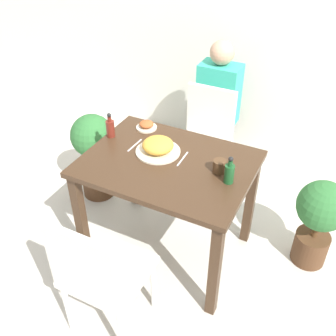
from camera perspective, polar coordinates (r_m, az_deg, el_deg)
name	(u,v)px	position (r m, az deg, el deg)	size (l,w,h in m)	color
ground_plane	(168,247)	(2.94, 0.00, -11.46)	(16.00, 16.00, 0.00)	beige
wall_back	(254,11)	(3.57, 12.35, 21.38)	(8.00, 0.05, 2.60)	silver
dining_table	(168,177)	(2.49, 0.00, -1.31)	(1.04, 0.79, 0.77)	#3D2819
chair_near	(99,273)	(2.17, -9.99, -14.81)	(0.42, 0.42, 0.89)	silver
chair_far	(204,137)	(3.18, 5.28, 4.45)	(0.42, 0.42, 0.89)	silver
food_plate	(158,146)	(2.48, -1.47, 3.15)	(0.29, 0.29, 0.10)	beige
side_plate	(146,125)	(2.75, -3.15, 6.21)	(0.14, 0.14, 0.06)	beige
drink_cup	(219,166)	(2.33, 7.47, 0.26)	(0.08, 0.08, 0.08)	#4C331E
sauce_bottle	(229,173)	(2.25, 8.89, -0.67)	(0.06, 0.06, 0.18)	#194C23
condiment_bottle	(110,128)	(2.66, -8.38, 5.83)	(0.06, 0.06, 0.18)	maroon
fork_utensil	(135,145)	(2.58, -4.86, 3.31)	(0.02, 0.16, 0.00)	silver
spoon_utensil	(183,159)	(2.44, 2.13, 1.33)	(0.01, 0.16, 0.00)	silver
potted_plant_left	(94,151)	(3.20, -10.65, 2.41)	(0.34, 0.34, 0.74)	#51331E
potted_plant_right	(319,217)	(2.76, 21.12, -6.67)	(0.33, 0.33, 0.67)	#51331E
person_figure	(218,108)	(3.47, 7.21, 8.68)	(0.34, 0.22, 1.17)	#2D3347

